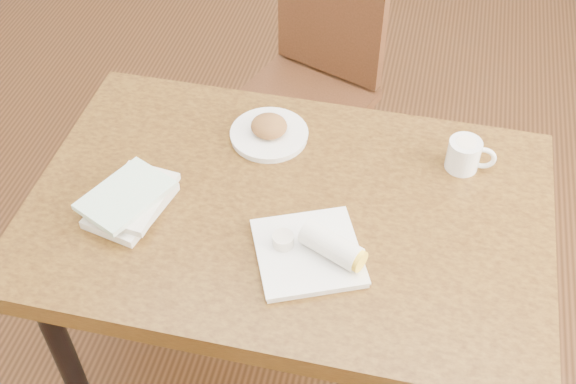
% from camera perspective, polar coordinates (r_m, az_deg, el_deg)
% --- Properties ---
extents(ground, '(4.00, 5.00, 0.01)m').
position_cam_1_polar(ground, '(2.39, -0.00, -13.47)').
color(ground, '#472814').
rests_on(ground, ground).
extents(table, '(1.28, 0.83, 0.75)m').
position_cam_1_polar(table, '(1.84, -0.00, -2.81)').
color(table, brown).
rests_on(table, ground).
extents(chair_far, '(0.54, 0.54, 0.95)m').
position_cam_1_polar(chair_far, '(2.51, 1.97, 9.24)').
color(chair_far, '#482614').
rests_on(chair_far, ground).
extents(plate_scone, '(0.21, 0.21, 0.07)m').
position_cam_1_polar(plate_scone, '(1.94, -1.50, 4.80)').
color(plate_scone, white).
rests_on(plate_scone, table).
extents(coffee_mug, '(0.13, 0.08, 0.09)m').
position_cam_1_polar(coffee_mug, '(1.90, 13.83, 2.90)').
color(coffee_mug, white).
rests_on(coffee_mug, table).
extents(plate_burrito, '(0.31, 0.31, 0.08)m').
position_cam_1_polar(plate_burrito, '(1.66, 2.18, -4.62)').
color(plate_burrito, white).
rests_on(plate_burrito, table).
extents(book_stack, '(0.22, 0.25, 0.06)m').
position_cam_1_polar(book_stack, '(1.79, -12.31, -0.63)').
color(book_stack, white).
rests_on(book_stack, table).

